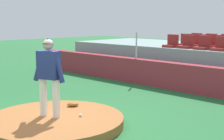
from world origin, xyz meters
TOP-DOWN VIEW (x-y plane):
  - ground_plane at (0.00, 0.00)m, footprint 60.00×60.00m
  - pitchers_mound at (0.00, 0.00)m, footprint 3.21×3.21m
  - pitcher at (-0.11, -0.05)m, footprint 0.84×0.42m
  - baseball at (0.40, 0.44)m, footprint 0.07×0.07m
  - fielding_glove at (-0.44, 0.89)m, footprint 0.33×0.36m
  - brick_barrier at (0.00, 5.39)m, footprint 15.91×0.40m
  - fence_post_left at (-2.15, 5.39)m, footprint 0.06×0.06m
  - bleacher_platform at (0.00, 8.15)m, footprint 13.55×4.10m
  - stadium_chair_0 at (-1.38, 6.61)m, footprint 0.48×0.44m
  - stadium_chair_1 at (-0.70, 6.66)m, footprint 0.48×0.44m
  - stadium_chair_2 at (-0.00, 6.63)m, footprint 0.48×0.44m
  - stadium_chair_3 at (0.69, 6.62)m, footprint 0.48×0.44m
  - stadium_chair_5 at (-1.38, 7.56)m, footprint 0.48×0.44m
  - stadium_chair_6 at (-0.70, 7.55)m, footprint 0.48×0.44m
  - stadium_chair_7 at (-0.02, 7.50)m, footprint 0.48×0.44m
  - stadium_chair_10 at (-1.41, 8.45)m, footprint 0.48×0.44m
  - stadium_chair_11 at (-0.69, 8.43)m, footprint 0.48×0.44m

SIDE VIEW (x-z plane):
  - ground_plane at x=0.00m, z-range 0.00..0.00m
  - pitchers_mound at x=0.00m, z-range 0.00..0.22m
  - baseball at x=0.40m, z-range 0.22..0.29m
  - fielding_glove at x=-0.44m, z-range 0.22..0.33m
  - brick_barrier at x=0.00m, z-range 0.00..0.95m
  - bleacher_platform at x=0.00m, z-range 0.00..1.37m
  - pitcher at x=-0.11m, z-range 0.36..2.20m
  - fence_post_left at x=-2.15m, z-range 0.95..1.97m
  - stadium_chair_0 at x=-1.38m, z-range 1.27..1.77m
  - stadium_chair_1 at x=-0.70m, z-range 1.27..1.77m
  - stadium_chair_2 at x=0.00m, z-range 1.27..1.77m
  - stadium_chair_3 at x=0.69m, z-range 1.27..1.77m
  - stadium_chair_5 at x=-1.38m, z-range 1.27..1.77m
  - stadium_chair_6 at x=-0.70m, z-range 1.27..1.77m
  - stadium_chair_7 at x=-0.02m, z-range 1.27..1.77m
  - stadium_chair_10 at x=-1.41m, z-range 1.27..1.77m
  - stadium_chair_11 at x=-0.69m, z-range 1.27..1.77m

